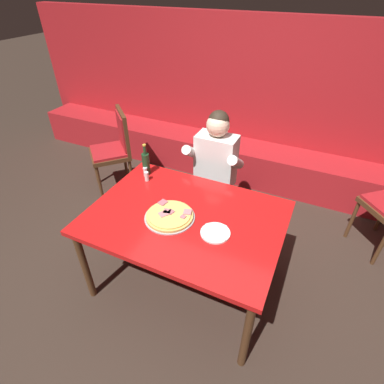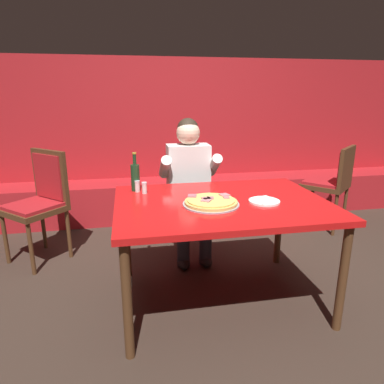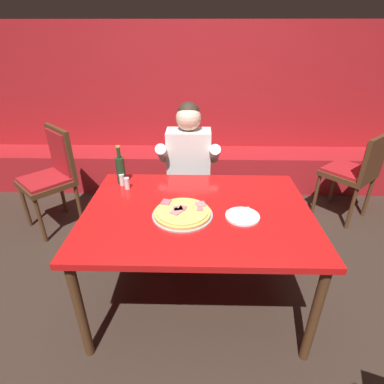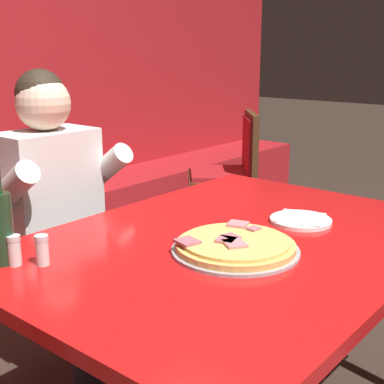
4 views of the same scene
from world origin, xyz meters
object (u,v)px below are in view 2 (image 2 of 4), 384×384
object	(u,v)px
plate_white_paper	(264,201)
dining_chair_near_left	(333,180)
dining_chair_by_booth	(41,197)
shaker_black_pepper	(144,188)
shaker_red_pepper_flakes	(137,187)
main_dining_table	(221,211)
pizza	(211,202)
diner_seated_blue_shirt	(190,183)
beer_bottle	(135,176)

from	to	relation	value
plate_white_paper	dining_chair_near_left	world-z (taller)	dining_chair_near_left
plate_white_paper	dining_chair_by_booth	size ratio (longest dim) A/B	0.21
shaker_black_pepper	dining_chair_near_left	distance (m)	2.28
shaker_red_pepper_flakes	dining_chair_near_left	world-z (taller)	dining_chair_near_left
main_dining_table	dining_chair_by_booth	bearing A→B (deg)	145.36
pizza	dining_chair_near_left	world-z (taller)	dining_chair_near_left
diner_seated_blue_shirt	beer_bottle	bearing A→B (deg)	-142.08
beer_bottle	shaker_red_pepper_flakes	size ratio (longest dim) A/B	3.40
dining_chair_by_booth	dining_chair_near_left	size ratio (longest dim) A/B	1.06
diner_seated_blue_shirt	dining_chair_by_booth	size ratio (longest dim) A/B	1.28
shaker_red_pepper_flakes	dining_chair_by_booth	distance (m)	1.08
dining_chair_by_booth	shaker_red_pepper_flakes	bearing A→B (deg)	-36.83
plate_white_paper	shaker_red_pepper_flakes	distance (m)	0.94
shaker_red_pepper_flakes	shaker_black_pepper	bearing A→B (deg)	-49.29
pizza	dining_chair_by_booth	distance (m)	1.69
pizza	shaker_red_pepper_flakes	xyz separation A→B (m)	(-0.47, 0.41, 0.02)
plate_white_paper	diner_seated_blue_shirt	bearing A→B (deg)	113.14
plate_white_paper	beer_bottle	bearing A→B (deg)	151.51
dining_chair_near_left	dining_chair_by_booth	bearing A→B (deg)	-176.79
shaker_black_pepper	dining_chair_by_booth	size ratio (longest dim) A/B	0.09
pizza	plate_white_paper	size ratio (longest dim) A/B	1.79
shaker_red_pepper_flakes	dining_chair_near_left	xyz separation A→B (m)	(2.15, 0.80, -0.24)
diner_seated_blue_shirt	dining_chair_by_booth	world-z (taller)	diner_seated_blue_shirt
main_dining_table	diner_seated_blue_shirt	distance (m)	0.76
plate_white_paper	shaker_red_pepper_flakes	size ratio (longest dim) A/B	2.44
shaker_red_pepper_flakes	main_dining_table	bearing A→B (deg)	-31.11
shaker_black_pepper	pizza	bearing A→B (deg)	-40.00
main_dining_table	dining_chair_near_left	xyz separation A→B (m)	(1.59, 1.14, -0.13)
dining_chair_near_left	shaker_black_pepper	bearing A→B (deg)	-157.73
beer_bottle	dining_chair_near_left	distance (m)	2.31
pizza	shaker_black_pepper	world-z (taller)	shaker_black_pepper
main_dining_table	shaker_black_pepper	xyz separation A→B (m)	(-0.51, 0.28, 0.11)
main_dining_table	shaker_red_pepper_flakes	bearing A→B (deg)	148.89
main_dining_table	plate_white_paper	xyz separation A→B (m)	(0.28, -0.08, 0.08)
beer_bottle	diner_seated_blue_shirt	xyz separation A→B (m)	(0.49, 0.38, -0.18)
plate_white_paper	pizza	bearing A→B (deg)	177.90
beer_bottle	diner_seated_blue_shirt	world-z (taller)	diner_seated_blue_shirt
pizza	shaker_black_pepper	xyz separation A→B (m)	(-0.42, 0.35, 0.02)
diner_seated_blue_shirt	dining_chair_near_left	xyz separation A→B (m)	(1.67, 0.38, -0.14)
shaker_red_pepper_flakes	dining_chair_near_left	bearing A→B (deg)	20.48
beer_bottle	shaker_red_pepper_flakes	bearing A→B (deg)	-73.69
pizza	dining_chair_by_booth	bearing A→B (deg)	141.58
shaker_red_pepper_flakes	dining_chair_near_left	size ratio (longest dim) A/B	0.09
dining_chair_by_booth	dining_chair_near_left	distance (m)	3.00
dining_chair_near_left	pizza	bearing A→B (deg)	-144.26
pizza	shaker_red_pepper_flakes	world-z (taller)	shaker_red_pepper_flakes
diner_seated_blue_shirt	dining_chair_near_left	bearing A→B (deg)	12.90
shaker_black_pepper	main_dining_table	bearing A→B (deg)	-28.78
plate_white_paper	diner_seated_blue_shirt	size ratio (longest dim) A/B	0.16
main_dining_table	dining_chair_near_left	world-z (taller)	dining_chair_near_left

